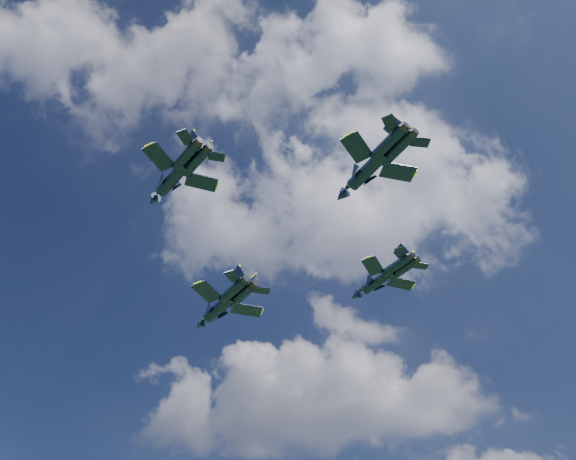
# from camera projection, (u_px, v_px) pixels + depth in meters

# --- Properties ---
(jet_lead) EXTENTS (16.09, 14.61, 4.19)m
(jet_lead) POSITION_uv_depth(u_px,v_px,m) (218.00, 309.00, 95.11)
(jet_lead) COLOR black
(jet_left) EXTENTS (13.71, 11.94, 3.51)m
(jet_left) POSITION_uv_depth(u_px,v_px,m) (171.00, 180.00, 75.96)
(jet_left) COLOR black
(jet_right) EXTENTS (14.26, 12.32, 3.64)m
(jet_right) POSITION_uv_depth(u_px,v_px,m) (377.00, 282.00, 94.33)
(jet_right) COLOR black
(jet_slot) EXTENTS (13.65, 13.24, 3.66)m
(jet_slot) POSITION_uv_depth(u_px,v_px,m) (365.00, 172.00, 72.90)
(jet_slot) COLOR black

